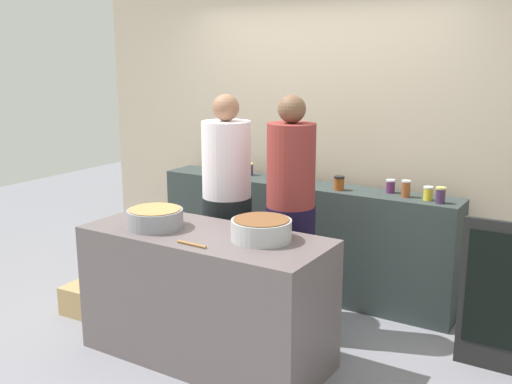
{
  "coord_description": "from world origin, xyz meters",
  "views": [
    {
      "loc": [
        2.29,
        -3.36,
        2.07
      ],
      "look_at": [
        0.0,
        0.35,
        1.05
      ],
      "focal_mm": 41.92,
      "sensor_mm": 36.0,
      "label": 1
    }
  ],
  "objects_px": {
    "preserve_jar_0": "(213,166)",
    "preserve_jar_5": "(391,186)",
    "preserve_jar_2": "(282,173)",
    "cooking_pot_left": "(155,218)",
    "preserve_jar_3": "(293,175)",
    "chalkboard_sign": "(504,298)",
    "bread_crate": "(88,300)",
    "preserve_jar_8": "(440,195)",
    "preserve_jar_4": "(339,183)",
    "cooking_pot_center": "(261,230)",
    "preserve_jar_7": "(428,193)",
    "preserve_jar_6": "(406,189)",
    "preserve_jar_1": "(249,169)",
    "cook_in_cap": "(290,229)",
    "cook_with_tongs": "(227,218)",
    "wooden_spoon": "(192,244)"
  },
  "relations": [
    {
      "from": "preserve_jar_8",
      "to": "preserve_jar_3",
      "type": "bearing_deg",
      "value": 176.18
    },
    {
      "from": "preserve_jar_1",
      "to": "preserve_jar_3",
      "type": "height_order",
      "value": "preserve_jar_3"
    },
    {
      "from": "preserve_jar_4",
      "to": "preserve_jar_5",
      "type": "distance_m",
      "value": 0.41
    },
    {
      "from": "preserve_jar_5",
      "to": "cook_in_cap",
      "type": "height_order",
      "value": "cook_in_cap"
    },
    {
      "from": "preserve_jar_2",
      "to": "preserve_jar_4",
      "type": "distance_m",
      "value": 0.61
    },
    {
      "from": "preserve_jar_2",
      "to": "bread_crate",
      "type": "height_order",
      "value": "preserve_jar_2"
    },
    {
      "from": "preserve_jar_8",
      "to": "cooking_pot_left",
      "type": "xyz_separation_m",
      "value": [
        -1.56,
        -1.4,
        -0.08
      ]
    },
    {
      "from": "preserve_jar_2",
      "to": "preserve_jar_8",
      "type": "distance_m",
      "value": 1.42
    },
    {
      "from": "preserve_jar_8",
      "to": "bread_crate",
      "type": "bearing_deg",
      "value": -152.62
    },
    {
      "from": "preserve_jar_8",
      "to": "cook_with_tongs",
      "type": "xyz_separation_m",
      "value": [
        -1.49,
        -0.63,
        -0.24
      ]
    },
    {
      "from": "preserve_jar_8",
      "to": "chalkboard_sign",
      "type": "distance_m",
      "value": 0.91
    },
    {
      "from": "cooking_pot_center",
      "to": "chalkboard_sign",
      "type": "xyz_separation_m",
      "value": [
        1.37,
        0.78,
        -0.45
      ]
    },
    {
      "from": "preserve_jar_6",
      "to": "chalkboard_sign",
      "type": "height_order",
      "value": "preserve_jar_6"
    },
    {
      "from": "preserve_jar_2",
      "to": "preserve_jar_8",
      "type": "bearing_deg",
      "value": -4.6
    },
    {
      "from": "preserve_jar_6",
      "to": "cook_with_tongs",
      "type": "bearing_deg",
      "value": -150.39
    },
    {
      "from": "preserve_jar_6",
      "to": "bread_crate",
      "type": "distance_m",
      "value": 2.69
    },
    {
      "from": "preserve_jar_0",
      "to": "chalkboard_sign",
      "type": "height_order",
      "value": "preserve_jar_0"
    },
    {
      "from": "preserve_jar_1",
      "to": "preserve_jar_4",
      "type": "distance_m",
      "value": 0.96
    },
    {
      "from": "preserve_jar_7",
      "to": "preserve_jar_6",
      "type": "bearing_deg",
      "value": 177.0
    },
    {
      "from": "preserve_jar_1",
      "to": "cook_with_tongs",
      "type": "distance_m",
      "value": 0.85
    },
    {
      "from": "preserve_jar_7",
      "to": "cook_with_tongs",
      "type": "distance_m",
      "value": 1.56
    },
    {
      "from": "preserve_jar_3",
      "to": "cooking_pot_center",
      "type": "distance_m",
      "value": 1.43
    },
    {
      "from": "preserve_jar_6",
      "to": "wooden_spoon",
      "type": "xyz_separation_m",
      "value": [
        -0.82,
        -1.64,
        -0.14
      ]
    },
    {
      "from": "preserve_jar_1",
      "to": "bread_crate",
      "type": "bearing_deg",
      "value": -115.39
    },
    {
      "from": "preserve_jar_5",
      "to": "preserve_jar_7",
      "type": "bearing_deg",
      "value": -15.1
    },
    {
      "from": "cook_with_tongs",
      "to": "preserve_jar_2",
      "type": "bearing_deg",
      "value": 84.5
    },
    {
      "from": "preserve_jar_5",
      "to": "preserve_jar_0",
      "type": "bearing_deg",
      "value": -178.63
    },
    {
      "from": "preserve_jar_7",
      "to": "bread_crate",
      "type": "bearing_deg",
      "value": -150.73
    },
    {
      "from": "cook_with_tongs",
      "to": "bread_crate",
      "type": "distance_m",
      "value": 1.32
    },
    {
      "from": "preserve_jar_0",
      "to": "bread_crate",
      "type": "height_order",
      "value": "preserve_jar_0"
    },
    {
      "from": "preserve_jar_3",
      "to": "chalkboard_sign",
      "type": "relative_size",
      "value": 0.13
    },
    {
      "from": "preserve_jar_3",
      "to": "preserve_jar_7",
      "type": "xyz_separation_m",
      "value": [
        1.18,
        -0.04,
        -0.01
      ]
    },
    {
      "from": "preserve_jar_0",
      "to": "cooking_pot_center",
      "type": "height_order",
      "value": "preserve_jar_0"
    },
    {
      "from": "cooking_pot_center",
      "to": "preserve_jar_7",
      "type": "bearing_deg",
      "value": 62.03
    },
    {
      "from": "preserve_jar_1",
      "to": "cooking_pot_center",
      "type": "bearing_deg",
      "value": -55.05
    },
    {
      "from": "preserve_jar_2",
      "to": "bread_crate",
      "type": "bearing_deg",
      "value": -126.45
    },
    {
      "from": "chalkboard_sign",
      "to": "preserve_jar_2",
      "type": "bearing_deg",
      "value": 163.52
    },
    {
      "from": "chalkboard_sign",
      "to": "cook_in_cap",
      "type": "bearing_deg",
      "value": -171.86
    },
    {
      "from": "preserve_jar_2",
      "to": "cook_with_tongs",
      "type": "xyz_separation_m",
      "value": [
        -0.07,
        -0.75,
        -0.24
      ]
    },
    {
      "from": "preserve_jar_2",
      "to": "cooking_pot_left",
      "type": "bearing_deg",
      "value": -95.33
    },
    {
      "from": "preserve_jar_6",
      "to": "cooking_pot_left",
      "type": "height_order",
      "value": "preserve_jar_6"
    },
    {
      "from": "preserve_jar_0",
      "to": "chalkboard_sign",
      "type": "xyz_separation_m",
      "value": [
        2.72,
        -0.57,
        -0.51
      ]
    },
    {
      "from": "preserve_jar_0",
      "to": "cook_in_cap",
      "type": "xyz_separation_m",
      "value": [
        1.25,
        -0.78,
        -0.22
      ]
    },
    {
      "from": "preserve_jar_7",
      "to": "preserve_jar_8",
      "type": "xyz_separation_m",
      "value": [
        0.1,
        -0.05,
        0.01
      ]
    },
    {
      "from": "preserve_jar_2",
      "to": "preserve_jar_5",
      "type": "relative_size",
      "value": 1.13
    },
    {
      "from": "preserve_jar_3",
      "to": "preserve_jar_4",
      "type": "height_order",
      "value": "preserve_jar_3"
    },
    {
      "from": "preserve_jar_8",
      "to": "cooking_pot_center",
      "type": "relative_size",
      "value": 0.31
    },
    {
      "from": "preserve_jar_0",
      "to": "preserve_jar_4",
      "type": "height_order",
      "value": "same"
    },
    {
      "from": "preserve_jar_4",
      "to": "preserve_jar_8",
      "type": "xyz_separation_m",
      "value": [
        0.82,
        -0.01,
        0.0
      ]
    },
    {
      "from": "preserve_jar_0",
      "to": "preserve_jar_5",
      "type": "height_order",
      "value": "preserve_jar_0"
    }
  ]
}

